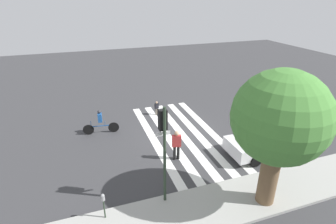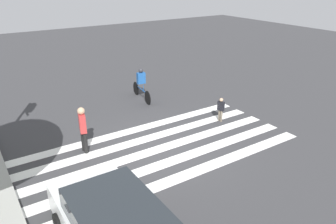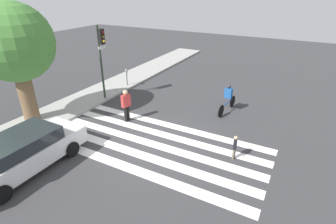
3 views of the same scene
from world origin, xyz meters
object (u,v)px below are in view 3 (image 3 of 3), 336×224
parking_meter (127,73)px  pedestrian_adult_tall_backpack (235,146)px  traffic_light (101,50)px  car_parked_silver_sedan (22,152)px  cyclist_mid_street (228,97)px  street_tree (14,44)px  pedestrian_adult_blue_shirt (126,104)px

parking_meter → pedestrian_adult_tall_backpack: 10.13m
traffic_light → car_parked_silver_sedan: (-6.75, -1.71, -2.38)m
car_parked_silver_sedan → traffic_light: bearing=14.2°
cyclist_mid_street → parking_meter: bearing=92.0°
traffic_light → parking_meter: size_ratio=3.42×
cyclist_mid_street → car_parked_silver_sedan: size_ratio=0.47×
parking_meter → car_parked_silver_sedan: (-9.30, -2.00, -0.22)m
traffic_light → street_tree: (-4.03, 1.54, 0.85)m
street_tree → pedestrian_adult_tall_backpack: (1.75, -10.15, -3.39)m
street_tree → pedestrian_adult_blue_shirt: street_tree is taller
street_tree → cyclist_mid_street: street_tree is taller
parking_meter → pedestrian_adult_blue_shirt: pedestrian_adult_blue_shirt is taller
street_tree → cyclist_mid_street: bearing=-55.2°
pedestrian_adult_tall_backpack → cyclist_mid_street: 4.50m
pedestrian_adult_tall_backpack → pedestrian_adult_blue_shirt: bearing=-110.4°
street_tree → car_parked_silver_sedan: bearing=-129.9°
pedestrian_adult_tall_backpack → car_parked_silver_sedan: (-4.48, 6.89, 0.16)m
pedestrian_adult_tall_backpack → car_parked_silver_sedan: 8.22m
car_parked_silver_sedan → cyclist_mid_street: bearing=-31.5°
traffic_light → cyclist_mid_street: bearing=-74.7°
pedestrian_adult_blue_shirt → cyclist_mid_street: bearing=142.9°
street_tree → cyclist_mid_street: size_ratio=2.62×
traffic_light → street_tree: bearing=159.0°
car_parked_silver_sedan → pedestrian_adult_tall_backpack: bearing=-57.0°
traffic_light → pedestrian_adult_tall_backpack: bearing=-104.8°
traffic_light → street_tree: 4.40m
parking_meter → pedestrian_adult_blue_shirt: bearing=-143.8°
parking_meter → street_tree: bearing=169.2°
traffic_light → pedestrian_adult_tall_backpack: size_ratio=4.22×
parking_meter → pedestrian_adult_tall_backpack: bearing=-118.4°
parking_meter → street_tree: street_tree is taller
cyclist_mid_street → street_tree: bearing=131.6°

